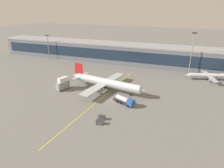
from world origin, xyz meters
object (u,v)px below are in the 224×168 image
at_px(baggage_cart_0, 100,122).
at_px(commuter_jet_far, 208,76).
at_px(baggage_cart_1, 102,117).
at_px(fuel_tanker, 125,100).
at_px(main_airliner, 106,83).
at_px(catering_lift, 63,84).

xyz_separation_m(baggage_cart_0, commuter_jet_far, (39.63, 63.38, 1.73)).
xyz_separation_m(baggage_cart_1, commuter_jet_far, (40.17, 60.23, 1.73)).
xyz_separation_m(fuel_tanker, commuter_jet_far, (35.68, 45.71, 0.77)).
bearing_deg(baggage_cart_1, main_airliner, 108.70).
xyz_separation_m(main_airliner, baggage_cart_0, (9.31, -29.06, -3.14)).
distance_m(catering_lift, baggage_cart_1, 35.21).
bearing_deg(main_airliner, fuel_tanker, -40.67).
bearing_deg(fuel_tanker, baggage_cart_1, -107.18).
bearing_deg(commuter_jet_far, catering_lift, -149.34).
bearing_deg(fuel_tanker, commuter_jet_far, 52.03).
height_order(catering_lift, baggage_cart_0, catering_lift).
bearing_deg(baggage_cart_0, fuel_tanker, 77.40).
height_order(catering_lift, baggage_cart_1, catering_lift).
distance_m(main_airliner, commuter_jet_far, 59.79).
bearing_deg(catering_lift, fuel_tanker, -7.22).
xyz_separation_m(baggage_cart_0, baggage_cart_1, (-0.54, 3.15, 0.00)).
relative_size(catering_lift, baggage_cart_1, 2.52).
height_order(main_airliner, catering_lift, main_airliner).
height_order(fuel_tanker, baggage_cart_0, fuel_tanker).
height_order(main_airliner, commuter_jet_far, main_airliner).
distance_m(main_airliner, baggage_cart_0, 30.67).
height_order(main_airliner, baggage_cart_1, main_airliner).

